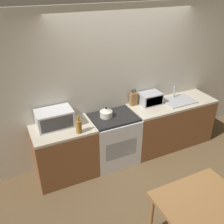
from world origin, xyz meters
name	(u,v)px	position (x,y,z in m)	size (l,w,h in m)	color
ground_plane	(152,180)	(0.00, 0.00, 0.00)	(16.00, 16.00, 0.00)	brown
wall_back	(123,83)	(0.00, 1.08, 1.30)	(10.00, 0.06, 2.60)	beige
counter_left_run	(65,152)	(-1.21, 0.74, 0.45)	(0.95, 0.62, 0.90)	brown
counter_right_run	(170,123)	(0.86, 0.74, 0.45)	(1.64, 0.62, 0.90)	brown
stove_range	(114,139)	(-0.34, 0.74, 0.45)	(0.78, 0.62, 0.90)	silver
kettle	(106,113)	(-0.46, 0.78, 0.97)	(0.20, 0.20, 0.18)	beige
microwave	(55,119)	(-1.29, 0.85, 1.04)	(0.54, 0.35, 0.27)	silver
bottle	(79,126)	(-1.01, 0.52, 1.01)	(0.09, 0.09, 0.28)	olive
knife_block	(133,99)	(0.15, 0.96, 1.02)	(0.12, 0.09, 0.30)	brown
toaster_oven	(150,98)	(0.46, 0.88, 1.00)	(0.39, 0.29, 0.21)	#999BA0
sink_basin	(178,100)	(0.99, 0.74, 0.91)	(0.58, 0.43, 0.24)	#999BA0
dining_table	(199,205)	(-0.16, -1.12, 0.64)	(0.97, 0.71, 0.74)	brown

